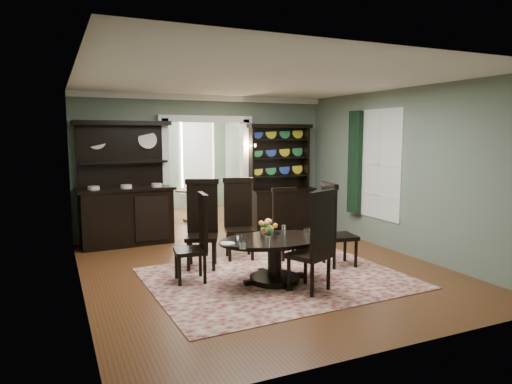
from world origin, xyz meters
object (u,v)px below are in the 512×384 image
Objects in this scene: dining_table at (275,252)px; parlor_table at (192,200)px; welsh_dresser at (280,192)px; sideboard at (126,202)px.

parlor_table reaches higher than dining_table.
welsh_dresser reaches higher than parlor_table.
dining_table is 1.95× the size of parlor_table.
welsh_dresser is at bearing -49.84° from parlor_table.
sideboard is 2.66m from parlor_table.
dining_table is 5.16m from parlor_table.
sideboard is at bearing 179.79° from welsh_dresser.
welsh_dresser reaches higher than dining_table.
sideboard reaches higher than parlor_table.
parlor_table is at bearing 129.54° from welsh_dresser.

